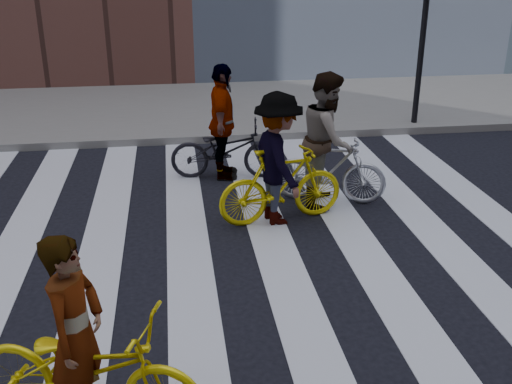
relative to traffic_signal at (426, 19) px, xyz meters
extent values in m
plane|color=black|center=(-4.40, -5.32, -2.28)|extent=(100.00, 100.00, 0.00)
cube|color=gray|center=(-4.40, 2.18, -2.20)|extent=(100.00, 5.00, 0.15)
cube|color=silver|center=(-6.05, -5.32, -2.27)|extent=(0.55, 10.00, 0.01)
cube|color=silver|center=(-4.95, -5.32, -2.27)|extent=(0.55, 10.00, 0.01)
cube|color=silver|center=(-3.85, -5.32, -2.27)|extent=(0.55, 10.00, 0.01)
cube|color=silver|center=(-2.75, -5.32, -2.27)|extent=(0.55, 10.00, 0.01)
cube|color=silver|center=(-1.65, -5.32, -2.27)|extent=(0.55, 10.00, 0.01)
cylinder|color=black|center=(0.00, 0.08, -0.68)|extent=(0.12, 0.12, 3.20)
imported|color=yellow|center=(-5.83, -7.62, -1.78)|extent=(2.02, 1.27, 1.00)
imported|color=#B0B2BB|center=(-2.79, -3.47, -1.77)|extent=(1.75, 1.01, 1.02)
imported|color=yellow|center=(-3.63, -4.06, -1.74)|extent=(1.85, 0.82, 1.08)
imported|color=black|center=(-4.22, -2.23, -1.80)|extent=(1.90, 0.86, 0.96)
imported|color=slate|center=(-5.88, -7.62, -1.44)|extent=(0.58, 0.71, 1.67)
imported|color=slate|center=(-2.84, -3.47, -1.29)|extent=(1.02, 1.15, 1.97)
imported|color=slate|center=(-3.68, -4.06, -1.36)|extent=(0.89, 1.29, 1.84)
imported|color=slate|center=(-4.27, -2.23, -1.33)|extent=(0.60, 1.16, 1.90)
camera|label=1|loc=(-5.06, -11.61, 1.30)|focal=42.00mm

